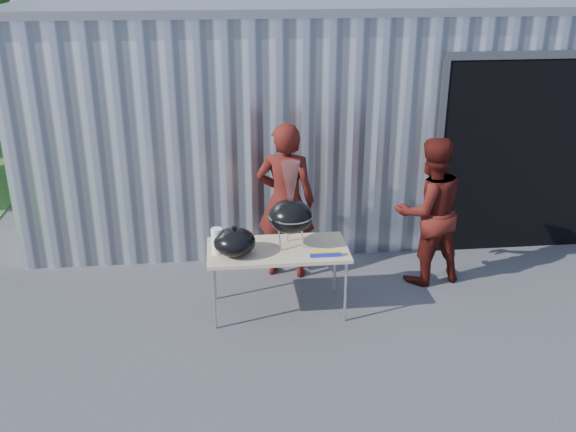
{
  "coord_description": "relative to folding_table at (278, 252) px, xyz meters",
  "views": [
    {
      "loc": [
        -0.66,
        -5.82,
        3.65
      ],
      "look_at": [
        0.03,
        0.54,
        1.05
      ],
      "focal_mm": 40.0,
      "sensor_mm": 36.0,
      "label": 1
    }
  ],
  "objects": [
    {
      "name": "kettle_grill",
      "position": [
        0.14,
        0.04,
        0.45
      ],
      "size": [
        0.48,
        0.48,
        0.95
      ],
      "color": "black",
      "rests_on": "folding_table"
    },
    {
      "name": "building",
      "position": [
        1.02,
        4.22,
        0.83
      ],
      "size": [
        8.2,
        6.2,
        3.1
      ],
      "color": "silver",
      "rests_on": "ground"
    },
    {
      "name": "folding_table",
      "position": [
        0.0,
        0.0,
        0.0
      ],
      "size": [
        1.5,
        0.75,
        0.75
      ],
      "color": "tan",
      "rests_on": "ground"
    },
    {
      "name": "paper_towels",
      "position": [
        -0.64,
        -0.05,
        0.18
      ],
      "size": [
        0.12,
        0.12,
        0.28
      ],
      "primitive_type": "cylinder",
      "color": "white",
      "rests_on": "folding_table"
    },
    {
      "name": "white_tub",
      "position": [
        -0.55,
        0.17,
        0.09
      ],
      "size": [
        0.2,
        0.15,
        0.1
      ],
      "primitive_type": "cube",
      "color": "white",
      "rests_on": "folding_table"
    },
    {
      "name": "person_cook",
      "position": [
        0.18,
        0.87,
        0.25
      ],
      "size": [
        0.79,
        0.61,
        1.91
      ],
      "primitive_type": "imported",
      "rotation": [
        0.0,
        0.0,
        2.89
      ],
      "color": "#46120D",
      "rests_on": "ground"
    },
    {
      "name": "ground",
      "position": [
        0.1,
        -0.37,
        -0.71
      ],
      "size": [
        80.0,
        80.0,
        0.0
      ],
      "primitive_type": "plane",
      "color": "#39393B"
    },
    {
      "name": "grill_lid",
      "position": [
        -0.46,
        -0.1,
        0.18
      ],
      "size": [
        0.44,
        0.44,
        0.32
      ],
      "color": "black",
      "rests_on": "folding_table"
    },
    {
      "name": "foil_box",
      "position": [
        0.48,
        -0.25,
        0.07
      ],
      "size": [
        0.32,
        0.05,
        0.06
      ],
      "color": "#1D25BC",
      "rests_on": "folding_table"
    },
    {
      "name": "person_bystander",
      "position": [
        1.83,
        0.54,
        0.18
      ],
      "size": [
        0.97,
        0.82,
        1.77
      ],
      "primitive_type": "imported",
      "rotation": [
        0.0,
        0.0,
        3.33
      ],
      "color": "#46120D",
      "rests_on": "ground"
    }
  ]
}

